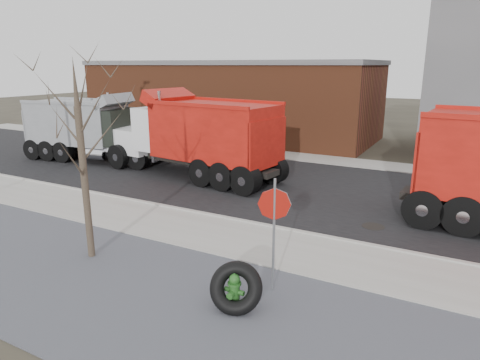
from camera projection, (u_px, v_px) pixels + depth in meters
The scene contains 13 objects.
ground at pixel (243, 245), 12.21m from camera, with size 120.00×120.00×0.00m, color #383328.
gravel_verge at pixel (167, 302), 9.24m from camera, with size 60.00×5.00×0.03m, color slate.
sidewalk at pixel (247, 241), 12.42m from camera, with size 60.00×2.50×0.06m, color #9E9B93.
curb at pixel (266, 226), 13.52m from camera, with size 60.00×0.15×0.11m, color #9E9B93.
road at pixel (314, 190), 17.56m from camera, with size 60.00×9.40×0.02m, color black.
far_sidewalk at pixel (350, 162), 22.40m from camera, with size 60.00×2.00×0.06m, color #9E9B93.
building_brick at pixel (231, 98), 30.54m from camera, with size 20.20×8.20×5.30m.
bare_tree at pixel (80, 135), 10.61m from camera, with size 3.20×3.20×5.20m.
fire_hydrant at pixel (234, 293), 8.94m from camera, with size 0.44×0.43×0.80m.
truck_tire at pixel (236, 288), 8.88m from camera, with size 1.31×1.13×1.11m.
stop_sign at pixel (274, 216), 9.26m from camera, with size 0.68×0.29×2.65m.
dump_truck_red_b at pixel (194, 134), 19.23m from camera, with size 9.33×3.74×3.86m.
dump_truck_grey at pixel (92, 127), 22.55m from camera, with size 7.95×3.40×3.52m.
Camera 1 is at (5.30, -9.98, 4.98)m, focal length 32.00 mm.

